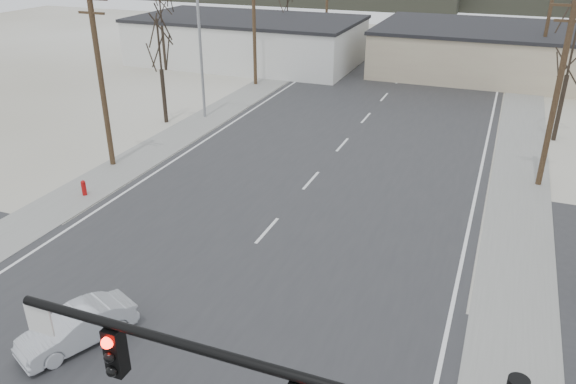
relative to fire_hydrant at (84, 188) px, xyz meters
name	(u,v)px	position (x,y,z in m)	size (l,w,h in m)	color
ground	(172,340)	(10.20, -8.00, -0.45)	(140.00, 140.00, 0.00)	white
main_road	(317,174)	(10.20, 7.00, -0.43)	(18.00, 110.00, 0.05)	#28282A
cross_road	(172,340)	(10.20, -8.00, -0.43)	(90.00, 10.00, 0.04)	#28282A
sidewalk_left	(196,126)	(-0.40, 12.00, -0.42)	(3.00, 90.00, 0.06)	gray
sidewalk_right	(521,169)	(20.80, 12.00, -0.42)	(3.00, 90.00, 0.06)	gray
fire_hydrant	(84,188)	(0.00, 0.00, 0.00)	(0.24, 0.24, 0.87)	#A50C0C
building_left_far	(247,40)	(-5.80, 32.00, 1.80)	(22.30, 12.30, 4.50)	silver
building_right_far	(522,52)	(20.20, 36.00, 1.70)	(26.30, 14.30, 4.30)	#BEB191
upole_left_b	(100,76)	(-1.30, 4.00, 4.77)	(2.20, 0.30, 10.00)	#453520
upole_left_c	(254,23)	(-1.30, 24.00, 4.77)	(2.20, 0.30, 10.00)	#453520
upole_right_a	(558,89)	(21.70, 10.00, 4.77)	(2.20, 0.30, 10.00)	#453520
upole_right_b	(547,25)	(21.70, 32.00, 4.77)	(2.20, 0.30, 10.00)	#453520
streetlight_main	(203,47)	(-0.60, 14.00, 4.64)	(2.40, 0.25, 9.00)	gray
tree_left_near	(159,47)	(-2.80, 12.00, 4.78)	(3.30, 3.30, 7.35)	#2F261D
tree_right_mid	(573,48)	(22.70, 18.00, 5.48)	(3.74, 3.74, 8.33)	#2F261D
tree_left_mid	(160,2)	(-11.80, 26.00, 5.83)	(3.96, 3.96, 8.82)	#2F261D
sedan_crossing	(77,327)	(7.46, -9.25, 0.22)	(1.33, 3.81, 1.26)	#B0B4BC
car_far_a	(476,68)	(16.44, 34.34, 0.31)	(1.99, 4.90, 1.42)	black
car_far_b	(393,25)	(4.00, 56.72, 0.30)	(1.68, 4.17, 1.42)	black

